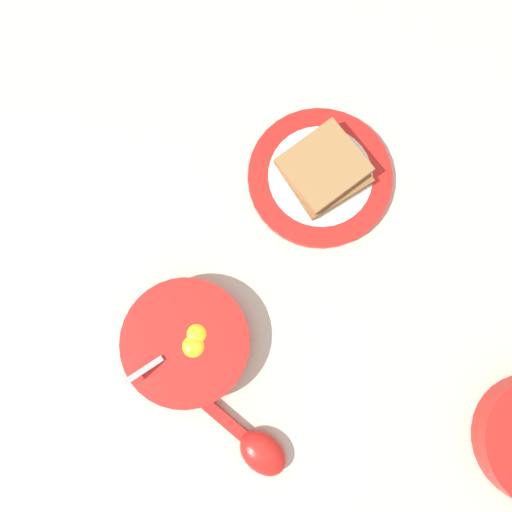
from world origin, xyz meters
The scene contains 5 objects.
ground_plane centered at (0.00, 0.00, 0.00)m, with size 3.00×3.00×0.00m, color beige.
egg_bowl centered at (-0.22, 0.01, 0.02)m, with size 0.16×0.16×0.07m.
toast_plate centered at (0.01, 0.18, 0.01)m, with size 0.20×0.20×0.01m.
toast_sandwich centered at (0.01, 0.18, 0.03)m, with size 0.12×0.12×0.03m.
soup_spoon centered at (-0.16, -0.14, 0.01)m, with size 0.11×0.13×0.03m.
Camera 1 is at (-0.13, -0.01, 0.66)m, focal length 35.00 mm.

